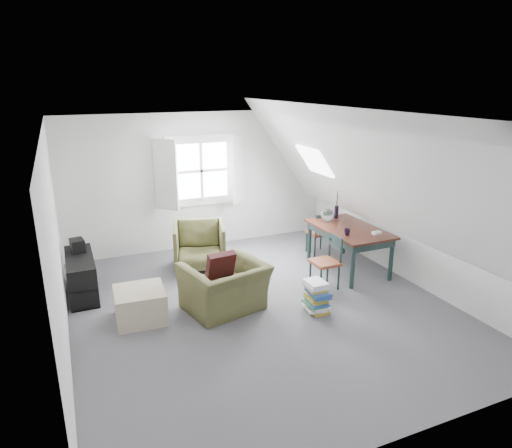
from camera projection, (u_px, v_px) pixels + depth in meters
name	position (u px, v px, depth m)	size (l,w,h in m)	color
floor	(261.00, 306.00, 6.39)	(5.50, 5.50, 0.00)	#535258
ceiling	(262.00, 125.00, 5.64)	(5.50, 5.50, 0.00)	white
wall_back	(201.00, 181.00, 8.42)	(5.00, 5.00, 0.00)	silver
wall_front	(402.00, 315.00, 3.60)	(5.00, 5.00, 0.00)	silver
wall_left	(56.00, 248.00, 5.07)	(5.50, 5.50, 0.00)	silver
wall_right	(411.00, 202.00, 6.96)	(5.50, 5.50, 0.00)	silver
slope_left	(139.00, 194.00, 5.27)	(5.50, 5.50, 0.00)	white
slope_right	(361.00, 173.00, 6.44)	(5.50, 5.50, 0.00)	white
dormer_window	(202.00, 171.00, 8.30)	(1.71, 0.35, 1.30)	white
skylight	(315.00, 161.00, 7.59)	(0.55, 0.75, 0.04)	white
armchair_near	(225.00, 309.00, 6.31)	(1.03, 0.90, 0.67)	#484925
armchair_far	(200.00, 267.00, 7.74)	(0.83, 0.85, 0.77)	#484925
throw_pillow	(221.00, 265.00, 6.26)	(0.39, 0.11, 0.39)	#330E10
ottoman	(140.00, 305.00, 5.99)	(0.64, 0.64, 0.42)	tan
dining_table	(349.00, 233.00, 7.47)	(0.88, 1.46, 0.73)	#341711
demijohn	(327.00, 214.00, 7.74)	(0.22, 0.22, 0.31)	silver
vase_twigs	(336.00, 211.00, 7.93)	(0.07, 0.08, 0.56)	black
cup	(347.00, 235.00, 7.09)	(0.11, 0.11, 0.10)	black
paper_box	(377.00, 233.00, 7.12)	(0.13, 0.09, 0.04)	white
dining_chair_far	(319.00, 232.00, 8.22)	(0.37, 0.37, 0.79)	brown
dining_chair_near	(327.00, 261.00, 6.87)	(0.38, 0.38, 0.82)	brown
media_shelf	(82.00, 278.00, 6.66)	(0.38, 1.15, 0.59)	black
electronics_box	(77.00, 246.00, 6.79)	(0.18, 0.25, 0.20)	black
magazine_stack	(317.00, 297.00, 6.19)	(0.33, 0.39, 0.44)	#B29933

